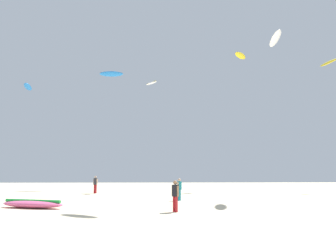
% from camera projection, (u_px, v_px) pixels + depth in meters
% --- Properties ---
extents(ground_plane, '(120.00, 120.00, 0.00)m').
position_uv_depth(ground_plane, '(185.00, 231.00, 11.24)').
color(ground_plane, beige).
extents(person_foreground, '(0.38, 0.47, 1.66)m').
position_uv_depth(person_foreground, '(175.00, 193.00, 16.89)').
color(person_foreground, '#B21E23').
rests_on(person_foreground, ground).
extents(person_midground, '(0.37, 0.48, 1.66)m').
position_uv_depth(person_midground, '(179.00, 188.00, 23.90)').
color(person_midground, teal).
rests_on(person_midground, ground).
extents(person_left, '(0.51, 0.41, 1.80)m').
position_uv_depth(person_left, '(95.00, 183.00, 32.63)').
color(person_left, '#B21E23').
rests_on(person_left, ground).
extents(kite_grounded_near, '(4.33, 2.48, 0.49)m').
position_uv_depth(kite_grounded_near, '(32.00, 204.00, 18.66)').
color(kite_grounded_near, '#E5598C').
rests_on(kite_grounded_near, ground).
extents(kite_aloft_0, '(2.46, 4.44, 0.76)m').
position_uv_depth(kite_aloft_0, '(28.00, 87.00, 51.10)').
color(kite_aloft_0, blue).
extents(kite_aloft_1, '(1.49, 2.95, 0.71)m').
position_uv_depth(kite_aloft_1, '(329.00, 63.00, 41.06)').
color(kite_aloft_1, yellow).
extents(kite_aloft_2, '(1.81, 3.72, 0.79)m').
position_uv_depth(kite_aloft_2, '(275.00, 39.00, 28.37)').
color(kite_aloft_2, white).
extents(kite_aloft_3, '(2.50, 2.68, 0.70)m').
position_uv_depth(kite_aloft_3, '(240.00, 56.00, 43.60)').
color(kite_aloft_3, yellow).
extents(kite_aloft_5, '(1.73, 1.97, 0.29)m').
position_uv_depth(kite_aloft_5, '(151.00, 83.00, 39.77)').
color(kite_aloft_5, white).
extents(kite_aloft_6, '(3.46, 1.08, 0.81)m').
position_uv_depth(kite_aloft_6, '(111.00, 74.00, 46.09)').
color(kite_aloft_6, blue).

